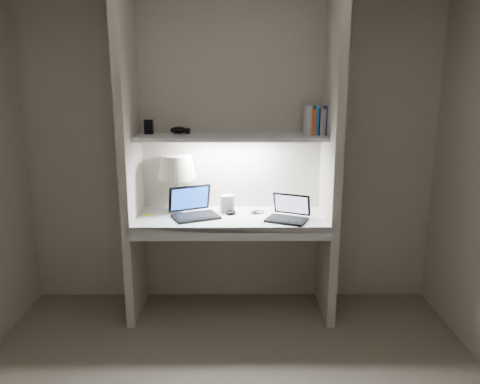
{
  "coord_description": "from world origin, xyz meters",
  "views": [
    {
      "loc": [
        0.05,
        -2.13,
        1.77
      ],
      "look_at": [
        0.07,
        1.05,
        1.0
      ],
      "focal_mm": 35.0,
      "sensor_mm": 36.0,
      "label": 1
    }
  ],
  "objects_px": {
    "laptop_netbook": "(288,214)",
    "book_row": "(318,121)",
    "speaker": "(227,204)",
    "laptop_main": "(193,210)",
    "table_lamp": "(177,174)"
  },
  "relations": [
    {
      "from": "table_lamp",
      "to": "laptop_netbook",
      "type": "distance_m",
      "value": 0.9
    },
    {
      "from": "laptop_main",
      "to": "book_row",
      "type": "bearing_deg",
      "value": -16.64
    },
    {
      "from": "table_lamp",
      "to": "laptop_main",
      "type": "distance_m",
      "value": 0.31
    },
    {
      "from": "laptop_netbook",
      "to": "book_row",
      "type": "xyz_separation_m",
      "value": [
        0.23,
        0.21,
        0.65
      ]
    },
    {
      "from": "table_lamp",
      "to": "laptop_main",
      "type": "bearing_deg",
      "value": -46.38
    },
    {
      "from": "laptop_main",
      "to": "book_row",
      "type": "distance_m",
      "value": 1.14
    },
    {
      "from": "laptop_main",
      "to": "laptop_netbook",
      "type": "relative_size",
      "value": 1.15
    },
    {
      "from": "laptop_main",
      "to": "laptop_netbook",
      "type": "xyz_separation_m",
      "value": [
        0.7,
        -0.09,
        -0.01
      ]
    },
    {
      "from": "book_row",
      "to": "speaker",
      "type": "bearing_deg",
      "value": -177.45
    },
    {
      "from": "laptop_netbook",
      "to": "speaker",
      "type": "bearing_deg",
      "value": -178.05
    },
    {
      "from": "laptop_netbook",
      "to": "table_lamp",
      "type": "bearing_deg",
      "value": -171.35
    },
    {
      "from": "laptop_netbook",
      "to": "speaker",
      "type": "xyz_separation_m",
      "value": [
        -0.45,
        0.18,
        0.03
      ]
    },
    {
      "from": "table_lamp",
      "to": "book_row",
      "type": "relative_size",
      "value": 2.04
    },
    {
      "from": "table_lamp",
      "to": "laptop_main",
      "type": "relative_size",
      "value": 1.07
    },
    {
      "from": "table_lamp",
      "to": "speaker",
      "type": "distance_m",
      "value": 0.45
    }
  ]
}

